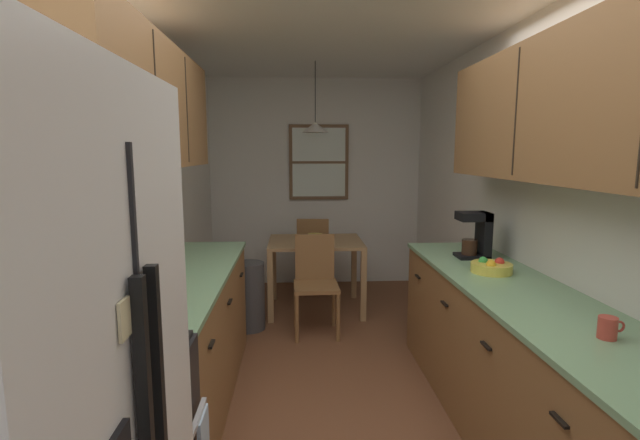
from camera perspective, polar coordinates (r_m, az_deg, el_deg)
name	(u,v)px	position (r m, az deg, el deg)	size (l,w,h in m)	color
ground_plane	(332,382)	(3.55, 1.54, -19.48)	(12.00, 12.00, 0.00)	brown
wall_left	(133,210)	(3.33, -22.22, 1.16)	(0.10, 9.00, 2.55)	white
wall_right	(524,207)	(3.53, 24.01, 1.45)	(0.10, 9.00, 2.55)	white
wall_back	(315,183)	(5.79, -0.57, 4.64)	(4.40, 0.10, 2.55)	white
ceiling_slab	(334,7)	(3.27, 1.74, 24.97)	(4.40, 9.00, 0.08)	white
microwave_over_range	(36,134)	(1.79, -31.81, 9.06)	(0.39, 0.60, 0.35)	silver
counter_left	(183,339)	(3.22, -16.67, -14.01)	(0.64, 2.01, 0.90)	olive
upper_cabinets_left	(146,105)	(2.98, -20.83, 13.20)	(0.33, 2.09, 0.75)	olive
counter_right	(543,390)	(2.76, 25.93, -18.49)	(0.64, 3.24, 0.90)	olive
upper_cabinets_right	(601,104)	(2.52, 31.49, 12.22)	(0.33, 2.92, 0.76)	olive
dining_table	(315,251)	(4.82, -0.57, -3.92)	(0.97, 0.78, 0.75)	#A87F51
dining_chair_near	(316,279)	(4.27, -0.56, -7.33)	(0.41, 0.41, 0.90)	olive
dining_chair_far	(313,251)	(5.43, -0.86, -3.89)	(0.43, 0.43, 0.90)	olive
pendant_light	(315,127)	(4.71, -0.59, 11.46)	(0.27, 0.27, 0.69)	black
back_window	(319,162)	(5.71, -0.15, 7.17)	(0.73, 0.05, 0.92)	brown
trash_bin	(249,296)	(4.42, -8.81, -9.31)	(0.30, 0.30, 0.64)	#3F3F42
storage_canister	(144,291)	(2.41, -21.07, -8.19)	(0.11, 0.11, 0.19)	red
coffee_maker	(477,234)	(3.50, 18.93, -1.66)	(0.22, 0.18, 0.33)	black
mug_spare	(608,328)	(2.27, 32.16, -11.26)	(0.11, 0.07, 0.09)	#BF3F33
fruit_bowl	(491,267)	(3.13, 20.52, -5.46)	(0.26, 0.26, 0.09)	#E5D14C
table_serving_bowl	(315,237)	(4.83, -0.63, -2.11)	(0.16, 0.16, 0.06)	#E0D14C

